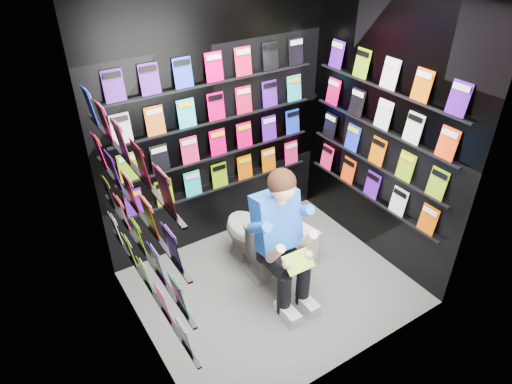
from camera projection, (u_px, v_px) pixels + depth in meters
floor at (272, 287)px, 4.33m from camera, size 2.40×2.40×0.00m
wall_back at (215, 124)px, 4.34m from camera, size 2.40×0.04×2.60m
wall_front at (364, 234)px, 2.92m from camera, size 2.40×0.04×2.60m
wall_left at (130, 216)px, 3.08m from camera, size 0.04×2.00×2.60m
wall_right at (383, 133)px, 4.17m from camera, size 0.04×2.00×2.60m
comics_back at (217, 125)px, 4.31m from camera, size 2.10×0.06×1.37m
comics_left at (134, 214)px, 3.10m from camera, size 0.06×1.70×1.37m
comics_right at (381, 133)px, 4.16m from camera, size 0.06×1.70×1.37m
toilet at (252, 236)px, 4.40m from camera, size 0.44×0.76×0.73m
longbox at (297, 242)px, 4.66m from camera, size 0.30×0.44×0.30m
longbox_lid at (297, 229)px, 4.57m from camera, size 0.32×0.46×0.03m
reader at (275, 221)px, 3.91m from camera, size 0.56×0.80×1.44m
held_comic at (298, 262)px, 3.77m from camera, size 0.26×0.16×0.11m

